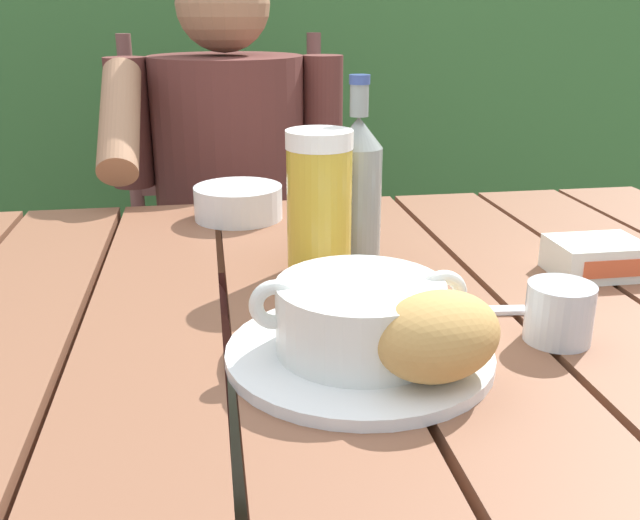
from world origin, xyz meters
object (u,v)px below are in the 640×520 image
Objects in this scene: person_eating at (230,195)px; diner_bowl at (238,202)px; chair_near_diner at (232,260)px; bread_roll at (438,336)px; serving_plate at (359,353)px; beer_glass at (319,203)px; beer_bottle at (358,185)px; soup_bowl at (360,314)px; water_glass_small at (559,313)px; table_knife at (448,310)px; butter_tub at (596,258)px.

person_eating reaches higher than diner_bowl.
bread_roll is at bearing -82.53° from chair_near_diner.
bread_roll is (0.06, -0.07, 0.05)m from serving_plate.
bread_roll is 0.81× the size of beer_glass.
beer_bottle reaches higher than beer_glass.
water_glass_small is (0.21, 0.01, -0.02)m from soup_bowl.
person_eating is 0.87m from soup_bowl.
person_eating is 4.86× the size of beer_bottle.
beer_glass reaches higher than water_glass_small.
chair_near_diner is 4.80× the size of soup_bowl.
soup_bowl is (0.09, -0.86, 0.10)m from person_eating.
soup_bowl reaches higher than water_glass_small.
water_glass_small is at bearing -59.34° from diner_bowl.
diner_bowl is (-0.30, 0.51, -0.00)m from water_glass_small.
table_knife is (0.07, 0.16, -0.05)m from bread_roll.
water_glass_small is at bearing 25.88° from bread_roll.
butter_tub is at bearing 27.68° from serving_plate.
chair_near_diner is at bearing 101.28° from beer_bottle.
soup_bowl is 0.31m from beer_bottle.
serving_plate is at bearing -177.52° from water_glass_small.
beer_bottle is (0.15, -0.76, 0.37)m from chair_near_diner.
bread_roll is 0.37m from beer_bottle.
soup_bowl is 1.48× the size of diner_bowl.
serving_plate is 1.23× the size of soup_bowl.
water_glass_small is 0.48× the size of diner_bowl.
beer_glass is at bearing 169.59° from butter_tub.
beer_bottle is 0.24m from table_knife.
beer_glass reaches higher than butter_tub.
table_knife is (0.21, -0.97, 0.27)m from chair_near_diner.
person_eating reaches higher than chair_near_diner.
person_eating reaches higher than soup_bowl.
beer_glass is at bearing -139.49° from beer_bottle.
person_eating is 4.56× the size of serving_plate.
beer_bottle is at bearing -74.51° from person_eating.
chair_near_diner is at bearing 97.47° from bread_roll.
bread_roll is 0.39m from butter_tub.
beer_glass is 2.69× the size of water_glass_small.
person_eating is at bearing 99.25° from bread_roll.
diner_bowl reaches higher than table_knife.
bread_roll is (0.15, -0.93, 0.10)m from person_eating.
table_knife is at bearing 36.87° from serving_plate.
person_eating is 8.01× the size of table_knife.
table_knife is at bearing 67.46° from bread_roll.
diner_bowl is (-0.15, 0.22, -0.08)m from beer_bottle.
beer_bottle is 0.28m from diner_bowl.
bread_roll is 1.31× the size of butter_tub.
butter_tub is at bearing -56.57° from person_eating.
soup_bowl is at bearing -89.99° from beer_glass.
beer_bottle reaches higher than water_glass_small.
serving_plate is at bearing -152.32° from butter_tub.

